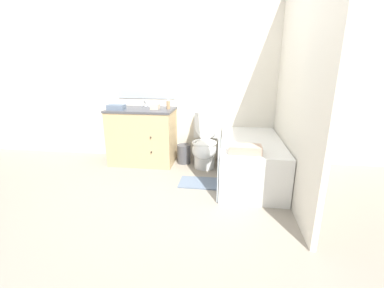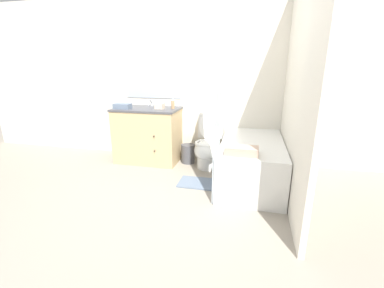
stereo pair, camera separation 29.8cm
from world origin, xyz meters
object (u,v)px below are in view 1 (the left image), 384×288
Objects in this scene: soap_dispenser at (168,105)px; bath_towel_folded at (245,149)px; bathtub at (250,160)px; tissue_box at (155,106)px; vanity_cabinet at (143,135)px; sink_faucet at (145,104)px; bath_mat at (201,183)px; hand_towel_folded at (116,107)px; toilet at (205,144)px; wastebasket at (184,154)px.

bath_towel_folded is at bearing -43.34° from soap_dispenser.
tissue_box is at bearing 163.17° from bathtub.
sink_faucet is at bearing 90.00° from vanity_cabinet.
vanity_cabinet is 0.68× the size of bathtub.
soap_dispenser is at bearing 136.66° from bath_towel_folded.
vanity_cabinet is at bearing 145.93° from bath_mat.
vanity_cabinet is at bearing 174.79° from tissue_box.
hand_towel_folded is at bearing 171.28° from bathtub.
bathtub is 5.81× the size of hand_towel_folded.
soap_dispenser reaches higher than tissue_box.
tissue_box is (0.22, -0.23, 0.01)m from sink_faucet.
toilet is 0.71m from bath_mat.
soap_dispenser is at bearing -23.87° from sink_faucet.
vanity_cabinet is at bearing 164.70° from bathtub.
hand_towel_folded is 2.04m from bath_towel_folded.
tissue_box is at bearing -166.88° from soap_dispenser.
wastebasket is at bearing 129.42° from bath_towel_folded.
bath_towel_folded is (1.83, -0.85, -0.29)m from hand_towel_folded.
hand_towel_folded is 0.71× the size of bath_towel_folded.
soap_dispenser is at bearing 129.79° from bath_mat.
tissue_box is at bearing -170.66° from wastebasket.
vanity_cabinet reaches higher than bath_towel_folded.
bathtub is 2.55× the size of bath_mat.
toilet is 0.41m from wastebasket.
tissue_box reaches higher than wastebasket.
sink_faucet reaches higher than bath_towel_folded.
soap_dispenser reaches higher than vanity_cabinet.
bathtub is (1.61, -0.44, -0.16)m from vanity_cabinet.
bath_towel_folded reaches higher than bath_mat.
tissue_box is (0.22, -0.02, 0.46)m from vanity_cabinet.
bath_towel_folded is at bearing -101.75° from bathtub.
toilet is at bearing 3.77° from hand_towel_folded.
soap_dispenser is (0.19, 0.04, 0.02)m from tissue_box.
vanity_cabinet is at bearing -90.00° from sink_faucet.
bathtub is at bearing 78.25° from bath_towel_folded.
toilet is 6.89× the size of tissue_box.
sink_faucet is 1.59m from bath_mat.
hand_towel_folded reaches higher than bath_towel_folded.
bathtub is 0.71m from bath_mat.
wastebasket is 0.80m from soap_dispenser.
vanity_cabinet is 1.68m from bathtub.
sink_faucet reaches higher than wastebasket.
wastebasket is 1.17× the size of hand_towel_folded.
bath_mat is (0.02, -0.61, -0.35)m from toilet.
hand_towel_folded is (-1.94, 0.30, 0.61)m from bathtub.
toilet is 2.98× the size of wastebasket.
wastebasket is (-0.98, 0.49, -0.13)m from bathtub.
vanity_cabinet is 0.51m from tissue_box.
tissue_box is (-1.39, 0.42, 0.62)m from bathtub.
bath_towel_folded is at bearing -38.84° from sink_faucet.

